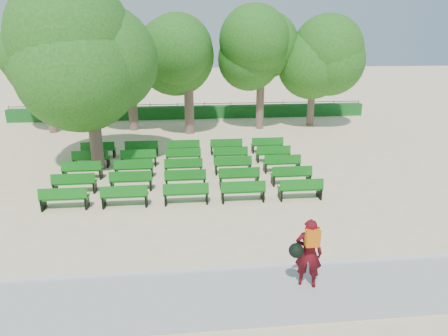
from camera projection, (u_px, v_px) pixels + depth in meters
name	position (u px, v px, depth m)	size (l,w,h in m)	color
ground	(200.00, 186.00, 16.46)	(120.00, 120.00, 0.00)	beige
paving	(214.00, 297.00, 9.48)	(30.00, 2.20, 0.06)	#A6A6A1
curb	(211.00, 270.00, 10.56)	(30.00, 0.12, 0.10)	silver
hedge	(191.00, 112.00, 29.51)	(26.00, 0.70, 0.90)	#175A1E
fence	(191.00, 117.00, 30.03)	(26.00, 0.10, 1.02)	black
tree_line	(193.00, 131.00, 25.89)	(21.80, 6.80, 7.04)	#28681C
bench_array	(185.00, 173.00, 17.74)	(1.68, 0.55, 1.05)	#126A16
tree_among	(87.00, 60.00, 16.99)	(5.47, 5.47, 7.40)	brown
person	(308.00, 252.00, 9.61)	(0.89, 0.63, 1.79)	#4E0B11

